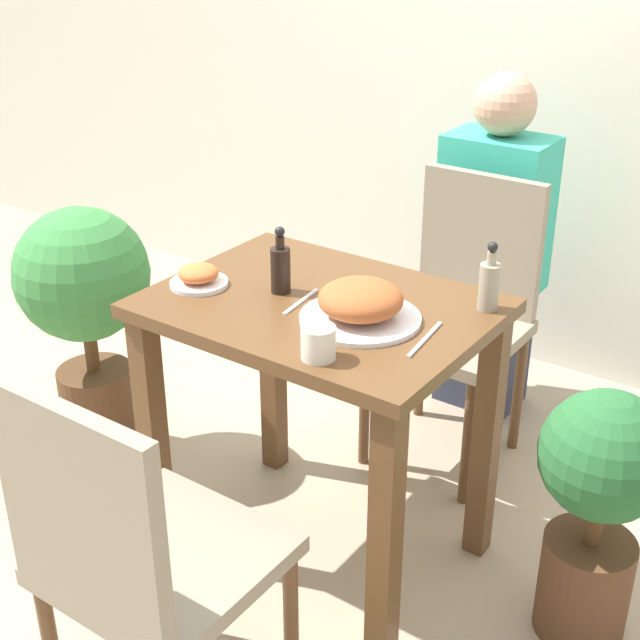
# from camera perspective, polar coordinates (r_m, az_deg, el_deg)

# --- Properties ---
(ground_plane) EXTENTS (16.00, 16.00, 0.00)m
(ground_plane) POSITION_cam_1_polar(r_m,az_deg,el_deg) (2.60, 0.00, -14.41)
(ground_plane) COLOR tan
(wall_back) EXTENTS (8.00, 0.05, 2.60)m
(wall_back) POSITION_cam_1_polar(r_m,az_deg,el_deg) (3.28, 15.39, 18.41)
(wall_back) COLOR beige
(wall_back) RESTS_ON ground_plane
(dining_table) EXTENTS (0.82, 0.62, 0.77)m
(dining_table) POSITION_cam_1_polar(r_m,az_deg,el_deg) (2.25, 0.00, -2.51)
(dining_table) COLOR brown
(dining_table) RESTS_ON ground_plane
(chair_near) EXTENTS (0.42, 0.42, 0.90)m
(chair_near) POSITION_cam_1_polar(r_m,az_deg,el_deg) (1.83, -11.74, -14.47)
(chair_near) COLOR gray
(chair_near) RESTS_ON ground_plane
(chair_far) EXTENTS (0.42, 0.42, 0.90)m
(chair_far) POSITION_cam_1_polar(r_m,az_deg,el_deg) (2.80, 8.97, 0.99)
(chair_far) COLOR gray
(chair_far) RESTS_ON ground_plane
(food_plate) EXTENTS (0.29, 0.29, 0.10)m
(food_plate) POSITION_cam_1_polar(r_m,az_deg,el_deg) (2.07, 2.61, 1.06)
(food_plate) COLOR white
(food_plate) RESTS_ON dining_table
(side_plate) EXTENTS (0.15, 0.15, 0.06)m
(side_plate) POSITION_cam_1_polar(r_m,az_deg,el_deg) (2.28, -7.78, 2.76)
(side_plate) COLOR white
(side_plate) RESTS_ON dining_table
(drink_cup) EXTENTS (0.08, 0.08, 0.07)m
(drink_cup) POSITION_cam_1_polar(r_m,az_deg,el_deg) (1.90, -0.11, -1.46)
(drink_cup) COLOR silver
(drink_cup) RESTS_ON dining_table
(sauce_bottle) EXTENTS (0.05, 0.05, 0.17)m
(sauce_bottle) POSITION_cam_1_polar(r_m,az_deg,el_deg) (2.21, -2.55, 3.40)
(sauce_bottle) COLOR black
(sauce_bottle) RESTS_ON dining_table
(condiment_bottle) EXTENTS (0.05, 0.05, 0.17)m
(condiment_bottle) POSITION_cam_1_polar(r_m,az_deg,el_deg) (2.15, 10.79, 2.30)
(condiment_bottle) COLOR gray
(condiment_bottle) RESTS_ON dining_table
(fork_utensil) EXTENTS (0.03, 0.16, 0.00)m
(fork_utensil) POSITION_cam_1_polar(r_m,az_deg,el_deg) (2.17, -1.25, 1.17)
(fork_utensil) COLOR silver
(fork_utensil) RESTS_ON dining_table
(spoon_utensil) EXTENTS (0.03, 0.19, 0.00)m
(spoon_utensil) POSITION_cam_1_polar(r_m,az_deg,el_deg) (2.01, 6.74, -1.22)
(spoon_utensil) COLOR silver
(spoon_utensil) RESTS_ON dining_table
(potted_plant_left) EXTENTS (0.41, 0.41, 0.83)m
(potted_plant_left) POSITION_cam_1_polar(r_m,az_deg,el_deg) (2.84, -14.76, 1.15)
(potted_plant_left) COLOR #51331E
(potted_plant_left) RESTS_ON ground_plane
(potted_plant_right) EXTENTS (0.31, 0.31, 0.67)m
(potted_plant_right) POSITION_cam_1_polar(r_m,az_deg,el_deg) (2.21, 17.38, -10.90)
(potted_plant_right) COLOR #51331E
(potted_plant_right) RESTS_ON ground_plane
(person_figure) EXTENTS (0.34, 0.22, 1.17)m
(person_figure) POSITION_cam_1_polar(r_m,az_deg,el_deg) (3.07, 10.95, 4.42)
(person_figure) COLOR #2D3347
(person_figure) RESTS_ON ground_plane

